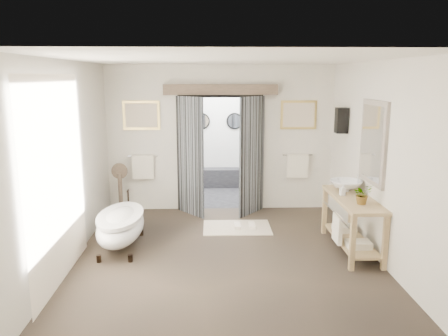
{
  "coord_description": "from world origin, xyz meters",
  "views": [
    {
      "loc": [
        -0.25,
        -6.13,
        2.67
      ],
      "look_at": [
        0.0,
        0.6,
        1.25
      ],
      "focal_mm": 35.0,
      "sensor_mm": 36.0,
      "label": 1
    }
  ],
  "objects_px": {
    "clawfoot_tub": "(121,225)",
    "vanity": "(351,219)",
    "rug": "(237,227)",
    "basin": "(346,186)"
  },
  "relations": [
    {
      "from": "rug",
      "to": "basin",
      "type": "bearing_deg",
      "value": -21.75
    },
    {
      "from": "vanity",
      "to": "clawfoot_tub",
      "type": "bearing_deg",
      "value": 176.47
    },
    {
      "from": "vanity",
      "to": "basin",
      "type": "xyz_separation_m",
      "value": [
        0.02,
        0.39,
        0.43
      ]
    },
    {
      "from": "rug",
      "to": "clawfoot_tub",
      "type": "bearing_deg",
      "value": -155.73
    },
    {
      "from": "clawfoot_tub",
      "to": "rug",
      "type": "height_order",
      "value": "clawfoot_tub"
    },
    {
      "from": "basin",
      "to": "clawfoot_tub",
      "type": "bearing_deg",
      "value": -170.58
    },
    {
      "from": "vanity",
      "to": "rug",
      "type": "bearing_deg",
      "value": 147.63
    },
    {
      "from": "clawfoot_tub",
      "to": "rug",
      "type": "bearing_deg",
      "value": 24.27
    },
    {
      "from": "clawfoot_tub",
      "to": "vanity",
      "type": "relative_size",
      "value": 0.97
    },
    {
      "from": "vanity",
      "to": "basin",
      "type": "distance_m",
      "value": 0.58
    }
  ]
}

